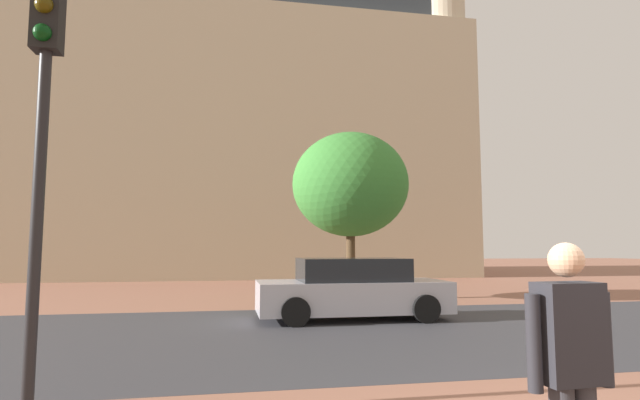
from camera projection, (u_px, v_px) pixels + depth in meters
The scene contains 7 objects.
ground_plane at pixel (334, 313), 13.02m from camera, with size 120.00×120.00×0.00m, color #93604C.
street_asphalt_strip at pixel (365, 331), 10.15m from camera, with size 120.00×7.82×0.00m, color #38383D.
landmark_building at pixel (223, 126), 33.93m from camera, with size 30.14×15.37×36.36m.
person_skater at pixel (570, 366), 3.10m from camera, with size 0.61×0.32×1.73m.
car_silver at pixel (352, 290), 11.93m from camera, with size 4.52×2.03×1.45m.
traffic_light_pole at pixel (43, 98), 5.16m from camera, with size 0.28×0.34×4.65m.
tree_curb_far at pixel (350, 185), 16.65m from camera, with size 3.88×3.88×5.55m.
Camera 1 is at (-2.80, -2.95, 1.70)m, focal length 27.96 mm.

